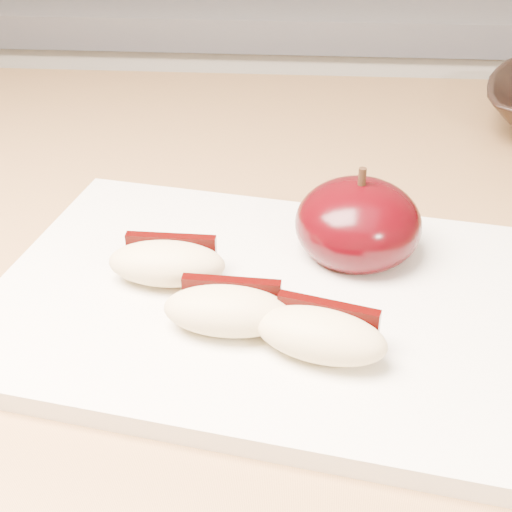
{
  "coord_description": "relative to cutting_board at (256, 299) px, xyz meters",
  "views": [
    {
      "loc": [
        0.08,
        0.04,
        1.16
      ],
      "look_at": [
        0.05,
        0.39,
        0.94
      ],
      "focal_mm": 50.0,
      "sensor_mm": 36.0,
      "label": 1
    }
  ],
  "objects": [
    {
      "name": "apple_wedge_a",
      "position": [
        -0.05,
        0.01,
        0.02
      ],
      "size": [
        0.07,
        0.04,
        0.03
      ],
      "rotation": [
        0.0,
        0.0,
        -0.02
      ],
      "color": "beige",
      "rests_on": "cutting_board"
    },
    {
      "name": "back_cabinet",
      "position": [
        -0.05,
        0.81,
        -0.44
      ],
      "size": [
        2.4,
        0.62,
        0.94
      ],
      "color": "silver",
      "rests_on": "ground"
    },
    {
      "name": "cutting_board",
      "position": [
        0.0,
        0.0,
        0.0
      ],
      "size": [
        0.35,
        0.28,
        0.01
      ],
      "primitive_type": "cube",
      "rotation": [
        0.0,
        0.0,
        -0.17
      ],
      "color": "white",
      "rests_on": "island_counter"
    },
    {
      "name": "apple_wedge_b",
      "position": [
        -0.01,
        -0.04,
        0.02
      ],
      "size": [
        0.07,
        0.04,
        0.03
      ],
      "rotation": [
        0.0,
        0.0,
        -0.05
      ],
      "color": "beige",
      "rests_on": "cutting_board"
    },
    {
      "name": "apple_wedge_c",
      "position": [
        0.04,
        -0.05,
        0.02
      ],
      "size": [
        0.08,
        0.05,
        0.03
      ],
      "rotation": [
        0.0,
        0.0,
        -0.27
      ],
      "color": "beige",
      "rests_on": "cutting_board"
    },
    {
      "name": "apple_half",
      "position": [
        0.06,
        0.05,
        0.03
      ],
      "size": [
        0.09,
        0.09,
        0.07
      ],
      "rotation": [
        0.0,
        0.0,
        0.17
      ],
      "color": "black",
      "rests_on": "cutting_board"
    }
  ]
}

